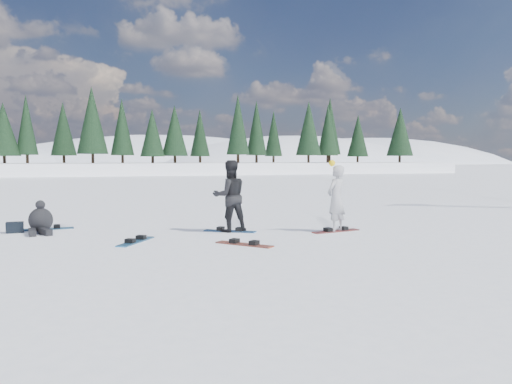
{
  "coord_description": "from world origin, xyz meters",
  "views": [
    {
      "loc": [
        -4.32,
        -13.37,
        2.07
      ],
      "look_at": [
        -0.07,
        0.55,
        1.1
      ],
      "focal_mm": 35.0,
      "sensor_mm": 36.0,
      "label": 1
    }
  ],
  "objects_px": {
    "gear_bag": "(15,227)",
    "snowboarder_man": "(230,196)",
    "snowboarder_woman": "(336,198)",
    "snowboard_loose_a": "(136,242)",
    "seated_rider": "(40,220)",
    "snowboard_loose_b": "(244,244)",
    "snowboard_loose_c": "(47,229)"
  },
  "relations": [
    {
      "from": "gear_bag",
      "to": "snowboard_loose_a",
      "type": "bearing_deg",
      "value": -39.79
    },
    {
      "from": "snowboarder_man",
      "to": "gear_bag",
      "type": "distance_m",
      "value": 6.09
    },
    {
      "from": "snowboarder_woman",
      "to": "snowboarder_man",
      "type": "xyz_separation_m",
      "value": [
        -2.89,
        0.88,
        0.06
      ]
    },
    {
      "from": "snowboarder_woman",
      "to": "snowboarder_man",
      "type": "height_order",
      "value": "snowboarder_woman"
    },
    {
      "from": "seated_rider",
      "to": "snowboarder_woman",
      "type": "bearing_deg",
      "value": -33.24
    },
    {
      "from": "snowboarder_man",
      "to": "seated_rider",
      "type": "height_order",
      "value": "snowboarder_man"
    },
    {
      "from": "snowboarder_man",
      "to": "seated_rider",
      "type": "xyz_separation_m",
      "value": [
        -5.12,
        1.31,
        -0.66
      ]
    },
    {
      "from": "seated_rider",
      "to": "gear_bag",
      "type": "relative_size",
      "value": 2.59
    },
    {
      "from": "snowboarder_woman",
      "to": "gear_bag",
      "type": "xyz_separation_m",
      "value": [
        -8.71,
        2.45,
        -0.8
      ]
    },
    {
      "from": "snowboarder_woman",
      "to": "snowboard_loose_a",
      "type": "bearing_deg",
      "value": -30.73
    },
    {
      "from": "gear_bag",
      "to": "snowboarder_man",
      "type": "bearing_deg",
      "value": -15.08
    },
    {
      "from": "snowboarder_man",
      "to": "snowboard_loose_b",
      "type": "xyz_separation_m",
      "value": [
        -0.2,
        -2.24,
        -1.0
      ]
    },
    {
      "from": "snowboarder_man",
      "to": "snowboard_loose_c",
      "type": "xyz_separation_m",
      "value": [
        -5.04,
        2.02,
        -1.0
      ]
    },
    {
      "from": "snowboard_loose_c",
      "to": "snowboard_loose_b",
      "type": "distance_m",
      "value": 6.44
    },
    {
      "from": "snowboard_loose_b",
      "to": "snowboard_loose_a",
      "type": "bearing_deg",
      "value": -157.88
    },
    {
      "from": "snowboarder_man",
      "to": "snowboard_loose_a",
      "type": "xyz_separation_m",
      "value": [
        -2.68,
        -1.05,
        -1.0
      ]
    },
    {
      "from": "snowboarder_woman",
      "to": "snowboard_loose_a",
      "type": "distance_m",
      "value": 5.64
    },
    {
      "from": "gear_bag",
      "to": "snowboarder_woman",
      "type": "bearing_deg",
      "value": -15.73
    },
    {
      "from": "seated_rider",
      "to": "snowboard_loose_c",
      "type": "distance_m",
      "value": 0.79
    },
    {
      "from": "snowboarder_woman",
      "to": "snowboard_loose_b",
      "type": "height_order",
      "value": "snowboarder_woman"
    },
    {
      "from": "snowboarder_man",
      "to": "snowboarder_woman",
      "type": "bearing_deg",
      "value": 159.83
    },
    {
      "from": "seated_rider",
      "to": "snowboard_loose_c",
      "type": "bearing_deg",
      "value": 65.56
    },
    {
      "from": "snowboard_loose_c",
      "to": "snowboarder_woman",
      "type": "bearing_deg",
      "value": -23.6
    },
    {
      "from": "snowboarder_man",
      "to": "gear_bag",
      "type": "bearing_deg",
      "value": -18.24
    },
    {
      "from": "snowboarder_woman",
      "to": "snowboard_loose_b",
      "type": "relative_size",
      "value": 1.36
    },
    {
      "from": "seated_rider",
      "to": "snowboard_loose_b",
      "type": "distance_m",
      "value": 6.07
    },
    {
      "from": "gear_bag",
      "to": "snowboard_loose_c",
      "type": "distance_m",
      "value": 0.91
    },
    {
      "from": "seated_rider",
      "to": "snowboarder_man",
      "type": "bearing_deg",
      "value": -32.27
    },
    {
      "from": "snowboard_loose_a",
      "to": "snowboarder_man",
      "type": "bearing_deg",
      "value": -37.06
    },
    {
      "from": "gear_bag",
      "to": "snowboard_loose_b",
      "type": "relative_size",
      "value": 0.3
    },
    {
      "from": "snowboarder_woman",
      "to": "snowboard_loose_a",
      "type": "relative_size",
      "value": 1.36
    },
    {
      "from": "snowboarder_woman",
      "to": "gear_bag",
      "type": "distance_m",
      "value": 9.08
    }
  ]
}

